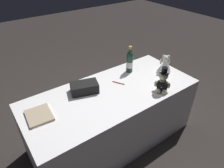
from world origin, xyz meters
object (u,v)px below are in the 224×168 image
(champagne_bottle, at_px, (130,61))
(signing_pen, at_px, (118,83))
(teddy_bear_groom, at_px, (163,82))
(guestbook, at_px, (39,115))
(teddy_bear_bride, at_px, (165,65))
(gift_case_black, at_px, (84,88))

(champagne_bottle, height_order, signing_pen, champagne_bottle)
(teddy_bear_groom, distance_m, champagne_bottle, 0.52)
(teddy_bear_groom, relative_size, guestbook, 1.09)
(teddy_bear_bride, distance_m, signing_pen, 0.64)
(champagne_bottle, xyz_separation_m, gift_case_black, (-0.67, -0.05, -0.09))
(teddy_bear_bride, relative_size, signing_pen, 1.62)
(teddy_bear_groom, height_order, signing_pen, teddy_bear_groom)
(signing_pen, height_order, guestbook, guestbook)
(teddy_bear_groom, relative_size, champagne_bottle, 0.83)
(champagne_bottle, relative_size, signing_pen, 2.40)
(champagne_bottle, distance_m, gift_case_black, 0.67)
(teddy_bear_groom, xyz_separation_m, champagne_bottle, (-0.02, 0.52, 0.04))
(teddy_bear_groom, xyz_separation_m, gift_case_black, (-0.69, 0.47, -0.05))
(teddy_bear_groom, distance_m, gift_case_black, 0.84)
(teddy_bear_groom, height_order, teddy_bear_bride, teddy_bear_groom)
(teddy_bear_groom, relative_size, gift_case_black, 0.86)
(teddy_bear_bride, height_order, guestbook, teddy_bear_bride)
(teddy_bear_groom, xyz_separation_m, signing_pen, (-0.30, 0.39, -0.10))
(champagne_bottle, distance_m, guestbook, 1.21)
(signing_pen, relative_size, guestbook, 0.55)
(teddy_bear_groom, height_order, champagne_bottle, champagne_bottle)
(teddy_bear_bride, bearing_deg, gift_case_black, 168.11)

